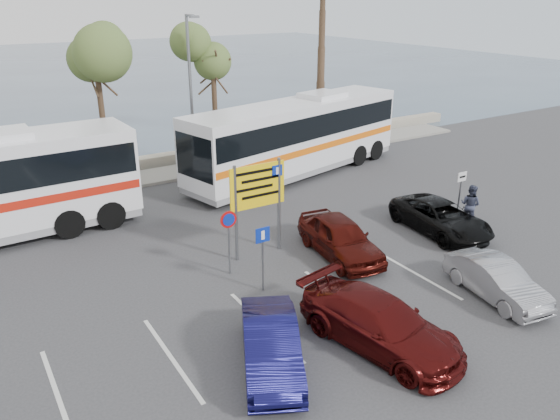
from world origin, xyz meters
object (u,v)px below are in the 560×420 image
coach_bus_right (297,140)px  car_silver_b (497,280)px  car_maroon (380,323)px  suv_black (441,217)px  pedestrian_far (470,205)px  car_red (340,237)px  direction_sign (258,193)px  car_blue (271,345)px  street_lamp_right (191,88)px

coach_bus_right → car_silver_b: bearing=-96.5°
car_maroon → suv_black: 8.61m
suv_black → pedestrian_far: 1.65m
coach_bus_right → suv_black: coach_bus_right is taller
coach_bus_right → car_red: bearing=-114.0°
direction_sign → coach_bus_right: (6.50, 7.30, -0.50)m
car_blue → pedestrian_far: 12.50m
car_red → suv_black: bearing=2.8°
car_red → street_lamp_right: bearing=100.3°
car_blue → street_lamp_right: bearing=98.8°
coach_bus_right → pedestrian_far: bearing=-75.6°
direction_sign → car_maroon: bearing=-90.0°
street_lamp_right → car_maroon: (-2.00, -17.02, -3.89)m
car_red → pedestrian_far: pedestrian_far is taller
street_lamp_right → car_red: street_lamp_right is taller
direction_sign → suv_black: direction_sign is taller
street_lamp_right → car_silver_b: size_ratio=2.16×
suv_black → car_silver_b: suv_black is taller
car_blue → car_silver_b: (7.90, -0.78, -0.05)m
street_lamp_right → car_maroon: size_ratio=1.63×
coach_bus_right → pedestrian_far: size_ratio=7.78×
coach_bus_right → car_blue: size_ratio=3.39×
coach_bus_right → car_blue: (-9.50, -13.22, -1.26)m
street_lamp_right → direction_sign: size_ratio=2.23×
car_silver_b → coach_bus_right: bearing=92.5°
car_maroon → pedestrian_far: size_ratio=2.80×
car_blue → car_red: car_red is taller
street_lamp_right → coach_bus_right: (4.50, -3.02, -2.67)m
direction_sign → coach_bus_right: coach_bus_right is taller
direction_sign → car_maroon: size_ratio=0.73×
street_lamp_right → suv_black: (5.30, -12.45, -3.96)m
car_silver_b → direction_sign: bearing=135.2°
car_blue → car_maroon: car_maroon is taller
car_blue → suv_black: (10.30, 3.78, -0.02)m
car_maroon → pedestrian_far: (8.94, 4.50, 0.16)m
car_maroon → car_red: size_ratio=1.13×
pedestrian_far → car_blue: bearing=92.4°
car_maroon → suv_black: size_ratio=1.07×
car_red → suv_black: 4.82m
coach_bus_right → car_red: 9.92m
car_red → car_silver_b: (2.40, -5.00, -0.13)m
car_maroon → car_red: bearing=52.3°
direction_sign → car_silver_b: size_ratio=0.97×
car_maroon → pedestrian_far: bearing=15.6°
street_lamp_right → pedestrian_far: 14.79m
car_red → suv_black: (4.80, -0.43, -0.10)m
car_silver_b → suv_black: bearing=71.3°
coach_bus_right → car_silver_b: coach_bus_right is taller
coach_bus_right → car_maroon: coach_bus_right is taller
car_blue → direction_sign: bearing=89.0°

